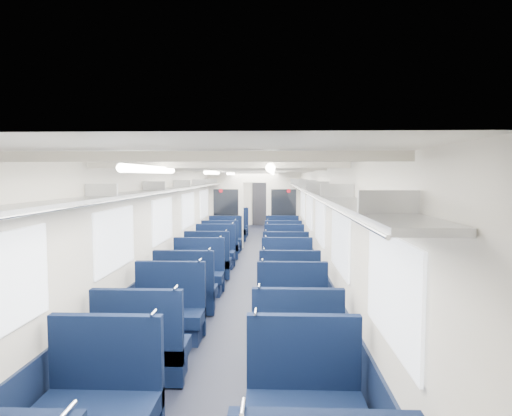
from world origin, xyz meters
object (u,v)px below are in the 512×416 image
(seat_4, at_px, (142,352))
(seat_11, at_px, (287,276))
(seat_10, at_px, (198,276))
(seat_22, at_px, (235,227))
(end_door, at_px, (261,203))
(seat_12, at_px, (208,263))
(seat_8, at_px, (186,293))
(seat_13, at_px, (286,264))
(seat_14, at_px, (215,254))
(bulkhead, at_px, (255,208))
(seat_17, at_px, (283,247))
(seat_3, at_px, (304,405))
(seat_23, at_px, (281,228))
(seat_6, at_px, (169,316))
(seat_19, at_px, (282,240))
(seat_20, at_px, (232,232))
(seat_9, at_px, (289,293))
(seat_16, at_px, (220,247))
(seat_5, at_px, (297,350))
(seat_15, at_px, (284,255))
(seat_18, at_px, (225,241))
(seat_7, at_px, (292,316))
(seat_21, at_px, (281,232))
(seat_2, at_px, (102,405))

(seat_4, bearing_deg, seat_11, 65.14)
(seat_10, distance_m, seat_22, 7.75)
(end_door, xyz_separation_m, seat_12, (-0.83, -10.23, -0.67))
(seat_4, relative_size, seat_8, 1.00)
(seat_13, xyz_separation_m, seat_14, (-1.66, 1.15, 0.00))
(bulkhead, distance_m, seat_17, 2.16)
(seat_3, bearing_deg, end_door, 92.98)
(seat_17, distance_m, seat_23, 4.35)
(seat_6, relative_size, seat_19, 1.00)
(seat_4, distance_m, seat_20, 10.06)
(seat_9, bearing_deg, seat_3, -90.00)
(seat_8, bearing_deg, end_door, 86.23)
(seat_9, distance_m, seat_22, 8.99)
(seat_9, relative_size, seat_16, 1.00)
(seat_17, bearing_deg, seat_9, -90.00)
(seat_5, relative_size, seat_8, 1.00)
(end_door, distance_m, seat_3, 15.99)
(end_door, distance_m, seat_9, 12.57)
(seat_11, bearing_deg, seat_8, -143.06)
(seat_15, bearing_deg, bulkhead, 106.02)
(bulkhead, xyz_separation_m, seat_10, (-0.83, -5.23, -0.90))
(seat_18, relative_size, seat_20, 1.00)
(bulkhead, relative_size, seat_18, 2.61)
(seat_22, bearing_deg, seat_16, -90.00)
(seat_14, xyz_separation_m, seat_18, (0.00, 2.16, 0.00))
(end_door, height_order, seat_8, end_door)
(seat_8, distance_m, seat_15, 3.88)
(seat_17, bearing_deg, seat_22, 111.18)
(seat_16, bearing_deg, seat_15, -32.67)
(seat_14, xyz_separation_m, seat_17, (1.66, 1.12, 0.00))
(end_door, bearing_deg, seat_3, -87.02)
(bulkhead, height_order, seat_9, bulkhead)
(seat_7, xyz_separation_m, seat_12, (-1.66, 3.47, 0.00))
(seat_11, xyz_separation_m, seat_22, (-1.66, 7.66, 0.00))
(seat_5, bearing_deg, seat_23, 90.00)
(bulkhead, relative_size, seat_8, 2.61)
(bulkhead, relative_size, seat_4, 2.61)
(end_door, height_order, seat_21, end_door)
(seat_18, bearing_deg, seat_3, -79.57)
(seat_2, relative_size, seat_3, 1.00)
(seat_8, xyz_separation_m, seat_9, (1.66, 0.07, 0.00))
(seat_4, distance_m, seat_6, 1.20)
(seat_11, relative_size, seat_23, 1.00)
(seat_6, height_order, seat_23, same)
(seat_4, bearing_deg, seat_20, 90.00)
(seat_16, bearing_deg, seat_11, -63.44)
(seat_12, xyz_separation_m, seat_19, (1.66, 3.40, 0.00))
(seat_14, distance_m, seat_15, 1.66)
(seat_4, relative_size, seat_21, 1.00)
(seat_14, relative_size, seat_23, 1.00)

